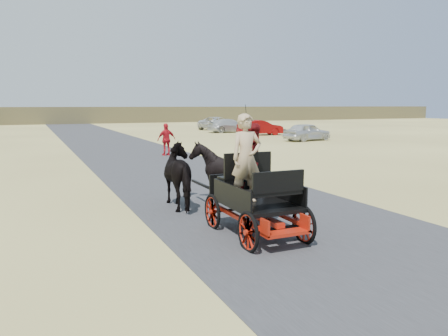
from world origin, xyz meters
name	(u,v)px	position (x,y,z in m)	size (l,w,h in m)	color
ground	(335,245)	(0.00, 0.00, 0.00)	(140.00, 140.00, 0.00)	tan
road	(335,245)	(0.00, 0.00, 0.01)	(6.00, 140.00, 0.01)	#38383A
ridge_far	(66,115)	(0.00, 62.00, 1.20)	(140.00, 6.00, 2.40)	brown
carriage	(256,218)	(-1.10, 1.23, 0.36)	(1.30, 2.40, 0.72)	black
horse_left	(183,175)	(-1.65, 4.23, 0.85)	(0.91, 2.01, 1.70)	black
horse_right	(221,173)	(-0.55, 4.23, 0.85)	(1.37, 1.54, 1.70)	black
driver_man	(246,158)	(-1.30, 1.28, 1.62)	(0.66, 0.43, 1.80)	tan
passenger_woman	(255,159)	(-0.80, 1.83, 1.51)	(0.77, 0.60, 1.58)	#660C0F
pedestrian	(166,140)	(1.42, 15.90, 0.86)	(1.01, 0.42, 1.73)	red
car_a	(307,132)	(14.02, 21.02, 0.67)	(1.59, 3.95, 1.34)	silver
car_b	(260,128)	(13.74, 27.84, 0.67)	(1.43, 4.10, 1.35)	maroon
car_c	(230,126)	(13.00, 32.61, 0.66)	(1.84, 4.53, 1.32)	silver
car_d	(217,123)	(13.93, 37.97, 0.69)	(2.28, 4.96, 1.38)	silver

